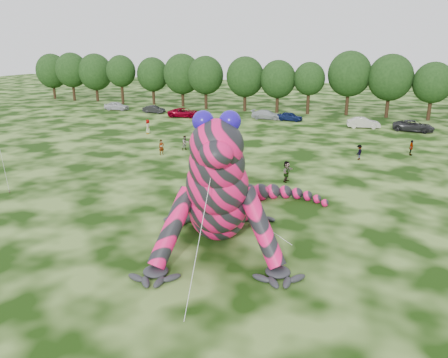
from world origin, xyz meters
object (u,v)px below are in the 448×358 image
tree_12 (432,91)px  car_0 (117,106)px  tree_0 (53,76)px  car_5 (364,123)px  tree_8 (278,87)px  tree_6 (206,83)px  tree_3 (122,80)px  inflatable_gecko (218,169)px  spectator_2 (359,152)px  tree_4 (153,81)px  tree_7 (245,84)px  car_6 (414,126)px  car_1 (154,109)px  tree_5 (182,80)px  spectator_1 (185,143)px  spectator_5 (287,171)px  tree_11 (389,86)px  tree_9 (309,88)px  spectator_0 (161,147)px  tree_2 (96,78)px  tree_10 (349,83)px  car_4 (290,116)px  car_2 (184,113)px  car_3 (267,115)px  spectator_3 (411,148)px  tree_1 (72,77)px  spectator_4 (148,127)px

tree_12 → car_0: 52.85m
tree_0 → car_5: (65.49, -11.97, -4.00)m
tree_8 → tree_6: bearing=-178.7°
tree_3 → inflatable_gecko: bearing=-51.4°
car_0 → car_5: 43.05m
spectator_2 → tree_4: bearing=-106.3°
inflatable_gecko → tree_7: (-14.88, 50.45, 0.48)m
car_6 → car_1: bearing=94.9°
tree_3 → tree_5: 12.67m
tree_4 → spectator_1: bearing=-55.3°
tree_8 → spectator_1: 31.27m
tree_8 → car_1: size_ratio=2.29×
spectator_5 → tree_11: bearing=-1.6°
tree_9 → tree_8: bearing=-176.1°
tree_6 → tree_8: tree_6 is taller
tree_8 → spectator_0: tree_8 is taller
tree_2 → spectator_5: size_ratio=5.16×
tree_10 → spectator_0: (-15.90, -35.42, -4.41)m
tree_0 → car_4: (54.31, -9.70, -4.07)m
tree_6 → spectator_2: 40.68m
inflatable_gecko → tree_8: size_ratio=1.90×
tree_9 → car_2: size_ratio=1.63×
tree_7 → tree_12: (30.09, 0.94, -0.25)m
tree_5 → tree_11: bearing=-0.4°
inflatable_gecko → tree_7: bearing=86.0°
car_4 → spectator_0: bearing=169.8°
car_3 → spectator_3: size_ratio=2.99×
car_3 → tree_1: bearing=78.3°
tree_2 → tree_4: (13.38, -0.05, -0.29)m
tree_12 → spectator_2: bearing=-105.9°
tree_2 → tree_4: bearing=-0.2°
tree_1 → car_1: (24.29, -9.15, -4.26)m
car_4 → spectator_5: spectator_5 is taller
tree_1 → tree_8: tree_1 is taller
tree_3 → tree_8: (31.50, -0.08, -0.25)m
spectator_0 → tree_1: bearing=86.6°
tree_7 → tree_1: bearing=178.1°
spectator_1 → spectator_2: 18.97m
tree_9 → spectator_3: bearing=-57.4°
spectator_4 → car_1: bearing=171.9°
tree_1 → spectator_2: size_ratio=6.26×
tree_9 → spectator_2: bearing=-69.6°
tree_1 → spectator_0: (39.85, -34.90, -4.06)m
spectator_1 → tree_8: bearing=30.9°
car_4 → car_5: car_5 is taller
tree_2 → spectator_4: size_ratio=5.11×
spectator_1 → tree_5: bearing=62.6°
inflatable_gecko → tree_7: 52.60m
tree_6 → car_0: 16.67m
tree_0 → car_4: 55.32m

